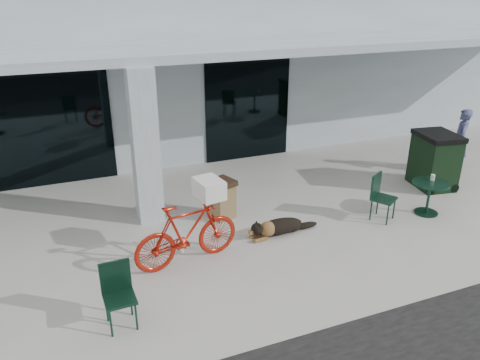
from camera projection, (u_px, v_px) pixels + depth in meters
name	position (u px, v px, depth m)	size (l,w,h in m)	color
ground	(262.00, 259.00, 8.30)	(80.00, 80.00, 0.00)	#B7B5AD
building	(152.00, 62.00, 14.70)	(22.00, 7.00, 4.50)	silver
storefront_glass_left	(51.00, 130.00, 10.94)	(2.80, 0.06, 2.70)	black
storefront_glass_right	(248.00, 110.00, 12.66)	(2.40, 0.06, 2.70)	black
column	(145.00, 147.00, 9.15)	(0.50, 0.50, 3.12)	silver
overhang	(196.00, 49.00, 10.14)	(22.00, 2.80, 0.18)	silver
bicycle	(187.00, 233.00, 8.00)	(0.54, 1.92, 1.15)	#A91C0D
laundry_basket	(209.00, 188.00, 7.93)	(0.54, 0.40, 0.32)	white
dog	(280.00, 226.00, 9.07)	(1.10, 0.37, 0.37)	black
cup_near_dog	(181.00, 249.00, 8.51)	(0.09, 0.09, 0.11)	white
cafe_chair_near	(119.00, 298.00, 6.52)	(0.43, 0.47, 0.96)	#113324
cafe_table_far	(428.00, 198.00, 9.83)	(0.75, 0.75, 0.70)	#113324
cafe_chair_far_a	(384.00, 198.00, 9.52)	(0.44, 0.48, 0.97)	#113324
cafe_chair_far_b	(436.00, 164.00, 11.26)	(0.45, 0.50, 1.00)	#113324
person	(460.00, 141.00, 11.86)	(0.60, 0.40, 1.66)	#444A73
cup_on_table	(433.00, 177.00, 9.82)	(0.09, 0.09, 0.12)	white
trash_receptacle	(222.00, 199.00, 9.65)	(0.49, 0.49, 0.83)	brown
wheeled_bin	(434.00, 160.00, 11.05)	(0.82, 1.04, 1.32)	black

